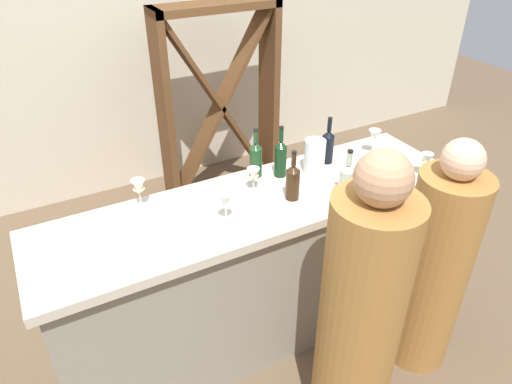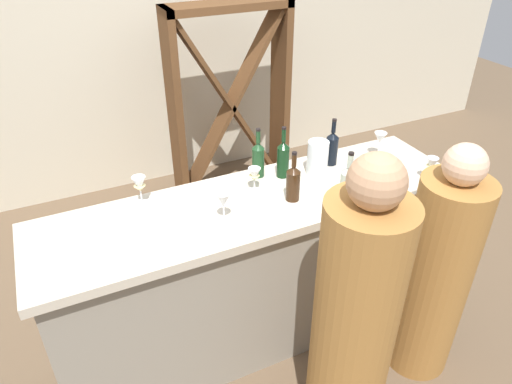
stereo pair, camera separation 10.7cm
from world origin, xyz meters
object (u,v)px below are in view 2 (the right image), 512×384
object	(u,v)px
wine_bottle_second_right_clear_pale	(348,183)
wine_glass_near_right	(254,176)
wine_glass_near_center	(223,201)
wine_glass_far_left	(380,139)
water_pitcher	(318,158)
wine_bottle_center_dark_green	(283,158)
wine_bottle_rightmost_near_black	(332,147)
person_left_guest	(354,323)
wine_bottle_leftmost_olive_green	(258,158)
wine_glass_near_left	(431,165)
wine_glass_far_center	(140,186)
wine_rack	(230,105)
person_center_guest	(435,275)
wine_bottle_second_left_amber_brown	(293,182)

from	to	relation	value
wine_bottle_second_right_clear_pale	wine_glass_near_right	xyz separation A→B (m)	(-0.39, 0.29, -0.01)
wine_glass_near_center	wine_glass_far_left	size ratio (longest dim) A/B	1.02
water_pitcher	wine_bottle_center_dark_green	bearing A→B (deg)	162.94
wine_bottle_rightmost_near_black	person_left_guest	bearing A→B (deg)	-115.41
wine_bottle_leftmost_olive_green	wine_bottle_center_dark_green	world-z (taller)	wine_bottle_center_dark_green
wine_glass_near_right	wine_glass_far_left	bearing A→B (deg)	2.21
wine_glass_near_center	wine_glass_near_left	bearing A→B (deg)	-5.95
wine_glass_near_left	wine_glass_far_center	bearing A→B (deg)	163.13
wine_rack	wine_glass_far_center	size ratio (longest dim) A/B	10.72
wine_rack	person_center_guest	distance (m)	2.24
wine_glass_near_center	wine_glass_far_left	world-z (taller)	wine_glass_near_center
wine_glass_near_right	wine_bottle_second_left_amber_brown	bearing A→B (deg)	-48.02
wine_bottle_second_right_clear_pale	wine_glass_far_left	distance (m)	0.56
wine_bottle_leftmost_olive_green	person_left_guest	distance (m)	1.02
wine_rack	water_pitcher	xyz separation A→B (m)	(-0.10, -1.55, 0.26)
wine_bottle_second_right_clear_pale	wine_glass_near_left	bearing A→B (deg)	-2.51
wine_glass_near_left	person_left_guest	size ratio (longest dim) A/B	0.09
wine_glass_far_center	wine_rack	bearing A→B (deg)	52.79
wine_bottle_leftmost_olive_green	person_left_guest	size ratio (longest dim) A/B	0.18
wine_bottle_second_right_clear_pale	wine_bottle_second_left_amber_brown	bearing A→B (deg)	151.79
wine_rack	wine_glass_near_right	size ratio (longest dim) A/B	12.03
wine_bottle_second_right_clear_pale	person_left_guest	world-z (taller)	person_left_guest
wine_bottle_rightmost_near_black	water_pitcher	bearing A→B (deg)	-154.78
wine_bottle_leftmost_olive_green	wine_bottle_second_left_amber_brown	distance (m)	0.30
wine_bottle_leftmost_olive_green	wine_glass_far_center	xyz separation A→B (m)	(-0.66, 0.00, -0.00)
wine_bottle_center_dark_green	person_center_guest	world-z (taller)	person_center_guest
wine_bottle_second_left_amber_brown	wine_glass_far_center	bearing A→B (deg)	157.36
person_center_guest	wine_glass_far_center	bearing A→B (deg)	61.98
wine_glass_near_right	person_left_guest	world-z (taller)	person_left_guest
wine_bottle_second_left_amber_brown	wine_glass_far_left	world-z (taller)	wine_bottle_second_left_amber_brown
wine_bottle_second_right_clear_pale	wine_bottle_rightmost_near_black	size ratio (longest dim) A/B	0.99
wine_glass_near_right	person_center_guest	bearing A→B (deg)	-41.53
wine_bottle_leftmost_olive_green	wine_glass_near_center	world-z (taller)	wine_bottle_leftmost_olive_green
wine_rack	wine_glass_near_right	distance (m)	1.66
wine_bottle_rightmost_near_black	wine_glass_far_left	bearing A→B (deg)	-9.11
wine_glass_far_left	wine_bottle_second_right_clear_pale	bearing A→B (deg)	-144.46
person_left_guest	person_center_guest	size ratio (longest dim) A/B	1.12
wine_bottle_leftmost_olive_green	wine_bottle_center_dark_green	xyz separation A→B (m)	(0.12, -0.06, 0.00)
wine_bottle_rightmost_near_black	person_center_guest	bearing A→B (deg)	-74.18
wine_bottle_leftmost_olive_green	wine_glass_far_center	world-z (taller)	wine_bottle_leftmost_olive_green
wine_rack	wine_bottle_second_left_amber_brown	size ratio (longest dim) A/B	6.02
wine_glass_near_left	wine_bottle_center_dark_green	bearing A→B (deg)	151.33
wine_bottle_second_right_clear_pale	wine_glass_near_right	size ratio (longest dim) A/B	2.04
wine_bottle_second_left_amber_brown	wine_glass_far_left	size ratio (longest dim) A/B	1.73
wine_glass_near_center	person_center_guest	xyz separation A→B (m)	(1.00, -0.47, -0.47)
wine_bottle_second_left_amber_brown	wine_glass_near_left	xyz separation A→B (m)	(0.78, -0.15, -0.01)
wine_glass_near_center	wine_glass_far_center	xyz separation A→B (m)	(-0.32, 0.33, -0.01)
wine_bottle_second_right_clear_pale	wine_bottle_leftmost_olive_green	bearing A→B (deg)	124.91
wine_glass_near_right	wine_glass_near_left	bearing A→B (deg)	-18.80
water_pitcher	wine_bottle_second_right_clear_pale	bearing A→B (deg)	-92.05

